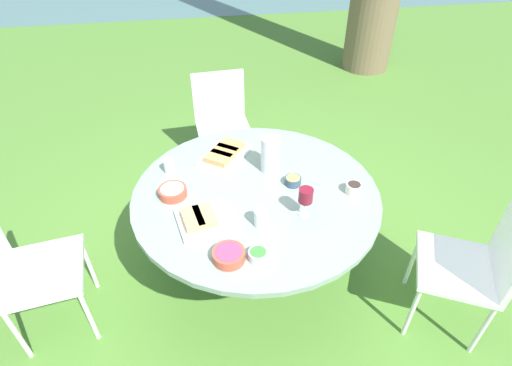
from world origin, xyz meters
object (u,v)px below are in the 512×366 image
chair_near_left (222,118)px  chair_near_right (23,266)px  chair_far_back (477,262)px  dining_table (256,201)px  water_pitcher (270,154)px  wine_glass (306,196)px

chair_near_left → chair_near_right: bearing=-130.6°
chair_far_back → chair_near_left: bearing=123.2°
dining_table → chair_near_right: size_ratio=1.63×
chair_far_back → water_pitcher: water_pitcher is taller
chair_near_left → wine_glass: wine_glass is taller
chair_near_left → water_pitcher: size_ratio=3.85×
chair_near_left → wine_glass: (0.30, -1.50, 0.32)m
water_pitcher → wine_glass: 0.45m
dining_table → chair_far_back: 1.26m
wine_glass → chair_far_back: bearing=-20.5°
chair_far_back → wine_glass: 1.01m
dining_table → chair_near_right: chair_near_right is taller
chair_far_back → water_pitcher: (-0.99, 0.78, 0.30)m
chair_near_right → water_pitcher: (1.43, 0.38, 0.30)m
chair_near_left → water_pitcher: (0.20, -1.05, 0.30)m
dining_table → chair_far_back: chair_far_back is taller
dining_table → water_pitcher: 0.30m
chair_far_back → wine_glass: bearing=159.5°
dining_table → wine_glass: size_ratio=8.15×
dining_table → wine_glass: (0.22, -0.25, 0.21)m
wine_glass → water_pitcher: bearing=102.7°
dining_table → chair_near_left: 1.25m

